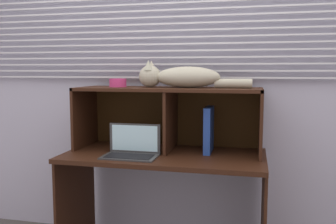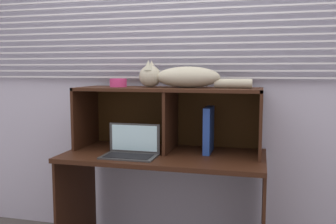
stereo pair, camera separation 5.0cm
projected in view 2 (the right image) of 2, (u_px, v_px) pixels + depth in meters
The scene contains 8 objects.
back_panel_with_blinds at pixel (176, 77), 2.80m from camera, with size 4.40×0.08×2.50m.
desk at pixel (164, 175), 2.51m from camera, with size 1.35×0.66×0.75m.
hutch_shelf_unit at pixel (170, 106), 2.60m from camera, with size 1.29×0.41×0.44m.
cat at pixel (180, 77), 2.53m from camera, with size 0.78×0.18×0.19m.
laptop at pixel (131, 149), 2.42m from camera, with size 0.35×0.22×0.21m.
binder_upright at pixel (209, 130), 2.52m from camera, with size 0.05×0.24×0.31m, color navy.
book_stack at pixel (131, 144), 2.67m from camera, with size 0.19×0.21×0.07m.
small_basket at pixel (118, 83), 2.64m from camera, with size 0.12×0.12×0.06m, color #CD3775.
Camera 2 is at (0.63, -2.19, 1.31)m, focal length 39.27 mm.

